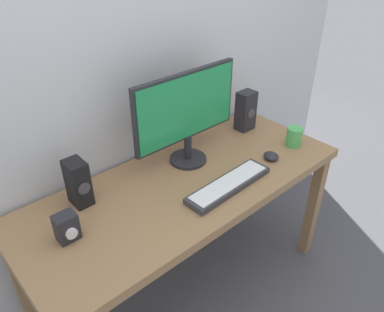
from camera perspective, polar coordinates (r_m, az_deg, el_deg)
name	(u,v)px	position (r m, az deg, el deg)	size (l,w,h in m)	color
ground_plane	(187,287)	(2.20, -0.75, -19.14)	(6.00, 6.00, 0.00)	#4C4C51
desk	(186,196)	(1.75, -0.90, -6.00)	(1.53, 0.62, 0.72)	#936D47
monitor	(186,112)	(1.72, -0.83, 6.59)	(0.57, 0.18, 0.44)	#232328
keyboard_primary	(229,185)	(1.66, 5.54, -4.31)	(0.45, 0.13, 0.03)	#333338
mouse	(271,156)	(1.88, 11.80, -0.01)	(0.07, 0.08, 0.03)	#232328
speaker_right	(246,111)	(2.09, 8.07, 6.75)	(0.10, 0.08, 0.22)	#232328
speaker_left	(78,183)	(1.59, -16.76, -3.89)	(0.07, 0.10, 0.20)	black
audio_controller	(67,227)	(1.46, -18.31, -10.14)	(0.08, 0.08, 0.11)	#232328
coffee_mug	(294,137)	(2.01, 15.10, 2.82)	(0.08, 0.08, 0.10)	#4CB259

